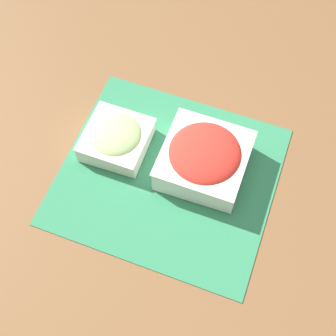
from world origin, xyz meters
name	(u,v)px	position (x,y,z in m)	size (l,w,h in m)	color
ground_plane	(168,176)	(0.00, 0.00, 0.00)	(3.00, 3.00, 0.00)	brown
placemat	(168,175)	(0.00, 0.00, 0.00)	(0.44, 0.40, 0.00)	#2D7A51
tomato_bowl	(204,158)	(0.06, 0.04, 0.05)	(0.17, 0.17, 0.08)	white
cucumber_bowl	(116,138)	(-0.13, 0.03, 0.03)	(0.13, 0.13, 0.06)	silver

